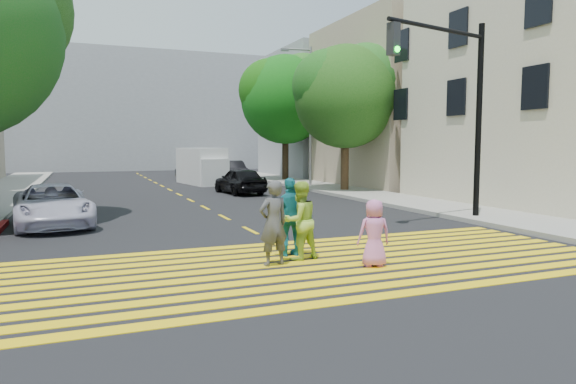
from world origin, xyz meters
TOP-DOWN VIEW (x-y plane):
  - ground at (0.00, 0.00)m, footprint 120.00×120.00m
  - sidewalk_left at (-8.50, 22.00)m, footprint 3.00×40.00m
  - sidewalk_right at (8.50, 15.00)m, footprint 3.00×60.00m
  - crosswalk at (0.00, 1.28)m, footprint 13.40×5.30m
  - lane_line at (0.00, 22.50)m, footprint 0.12×34.40m
  - building_right_cream at (15.00, 8.00)m, footprint 10.00×10.00m
  - building_right_tan at (15.00, 19.00)m, footprint 10.00×10.00m
  - building_right_grey at (15.00, 30.00)m, footprint 10.00×10.00m
  - backdrop_block at (0.00, 48.00)m, footprint 30.00×8.00m
  - tree_right_near at (8.58, 15.99)m, footprint 7.16×6.89m
  - tree_right_far at (8.75, 25.04)m, footprint 8.08×7.79m
  - pedestrian_man at (-0.91, 1.56)m, footprint 0.72×0.53m
  - pedestrian_woman at (-0.16, 1.89)m, footprint 0.95×0.81m
  - pedestrian_child at (1.00, 0.70)m, footprint 0.77×0.58m
  - pedestrian_extra at (-0.21, 2.29)m, footprint 1.06×0.45m
  - white_sedan at (-5.47, 9.10)m, footprint 2.66×4.92m
  - dark_car_near at (3.02, 17.24)m, footprint 2.04×4.19m
  - silver_car at (3.21, 31.49)m, footprint 1.86×4.22m
  - dark_car_parked at (4.96, 25.65)m, footprint 1.72×4.51m
  - white_van at (2.70, 24.61)m, footprint 2.50×5.17m
  - traffic_signal at (6.59, 4.96)m, footprint 4.35×1.30m
  - street_lamp at (7.94, 19.59)m, footprint 1.87×0.53m

SIDE VIEW (x-z plane):
  - ground at x=0.00m, z-range 0.00..0.00m
  - lane_line at x=0.00m, z-range 0.00..0.01m
  - crosswalk at x=0.00m, z-range 0.00..0.01m
  - sidewalk_left at x=-8.50m, z-range 0.00..0.15m
  - sidewalk_right at x=8.50m, z-range 0.00..0.15m
  - silver_car at x=3.21m, z-range 0.00..1.20m
  - white_sedan at x=-5.47m, z-range 0.00..1.31m
  - dark_car_near at x=3.02m, z-range 0.00..1.38m
  - pedestrian_child at x=1.00m, z-range 0.00..1.41m
  - dark_car_parked at x=4.96m, z-range 0.00..1.47m
  - pedestrian_woman at x=-0.16m, z-range 0.00..1.74m
  - pedestrian_extra at x=-0.21m, z-range 0.00..1.79m
  - pedestrian_man at x=-0.91m, z-range 0.00..1.80m
  - white_van at x=2.70m, z-range -0.06..2.28m
  - traffic_signal at x=6.59m, z-range 0.96..7.46m
  - street_lamp at x=7.94m, z-range 0.61..8.89m
  - building_right_cream at x=15.00m, z-range 0.00..10.00m
  - building_right_tan at x=15.00m, z-range 0.00..10.00m
  - building_right_grey at x=15.00m, z-range 0.00..10.00m
  - tree_right_near at x=8.58m, z-range 1.40..9.34m
  - backdrop_block at x=0.00m, z-range 0.00..12.00m
  - tree_right_far at x=8.75m, z-range 1.56..10.46m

